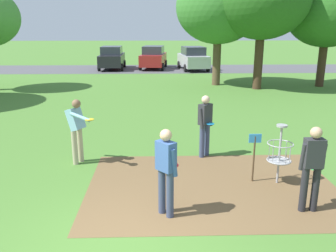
# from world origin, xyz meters

# --- Properties ---
(dirt_tee_pad) EXTENTS (5.57, 3.89, 0.01)m
(dirt_tee_pad) POSITION_xyz_m (1.89, 2.38, 0.00)
(dirt_tee_pad) COLOR brown
(dirt_tee_pad) RESTS_ON ground
(disc_golf_basket) EXTENTS (0.98, 0.58, 1.39)m
(disc_golf_basket) POSITION_xyz_m (3.36, 2.55, 0.75)
(disc_golf_basket) COLOR #9E9EA3
(disc_golf_basket) RESTS_ON ground
(player_foreground_watching) EXTENTS (0.47, 0.40, 1.71)m
(player_foreground_watching) POSITION_xyz_m (3.60, 1.25, 0.97)
(player_foreground_watching) COLOR #232328
(player_foreground_watching) RESTS_ON ground
(player_throwing) EXTENTS (0.86, 0.91, 1.71)m
(player_throwing) POSITION_xyz_m (-1.41, 3.92, 0.99)
(player_throwing) COLOR tan
(player_throwing) RESTS_ON ground
(player_waiting_left) EXTENTS (0.45, 0.46, 1.71)m
(player_waiting_left) POSITION_xyz_m (0.82, 1.18, 0.97)
(player_waiting_left) COLOR #384260
(player_waiting_left) RESTS_ON ground
(player_waiting_right) EXTENTS (0.45, 0.45, 1.71)m
(player_waiting_right) POSITION_xyz_m (1.97, 4.31, 0.97)
(player_waiting_right) COLOR #384260
(player_waiting_right) RESTS_ON ground
(frisbee_near_basket) EXTENTS (0.20, 0.20, 0.02)m
(frisbee_near_basket) POSITION_xyz_m (4.63, 3.28, 0.01)
(frisbee_near_basket) COLOR green
(frisbee_near_basket) RESTS_ON ground
(tree_mid_center) EXTENTS (4.92, 4.92, 6.59)m
(tree_mid_center) POSITION_xyz_m (4.26, 16.46, 4.48)
(tree_mid_center) COLOR brown
(tree_mid_center) RESTS_ON ground
(tree_mid_right) EXTENTS (4.63, 4.63, 6.19)m
(tree_mid_right) POSITION_xyz_m (10.32, 15.75, 4.21)
(tree_mid_right) COLOR #422D1E
(tree_mid_right) RESTS_ON ground
(parking_lot_strip) EXTENTS (36.00, 6.00, 0.01)m
(parking_lot_strip) POSITION_xyz_m (0.00, 24.70, 0.00)
(parking_lot_strip) COLOR #4C4C51
(parking_lot_strip) RESTS_ON ground
(parked_car_leftmost) EXTENTS (2.01, 4.22, 1.84)m
(parked_car_leftmost) POSITION_xyz_m (-2.99, 24.69, 0.92)
(parked_car_leftmost) COLOR black
(parked_car_leftmost) RESTS_ON ground
(parked_car_center_left) EXTENTS (2.35, 4.38, 1.84)m
(parked_car_center_left) POSITION_xyz_m (0.40, 24.97, 0.92)
(parked_car_center_left) COLOR maroon
(parked_car_center_left) RESTS_ON ground
(parked_car_center_right) EXTENTS (2.37, 4.39, 1.84)m
(parked_car_center_right) POSITION_xyz_m (3.61, 23.97, 0.92)
(parked_car_center_right) COLOR #B2B7BC
(parked_car_center_right) RESTS_ON ground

